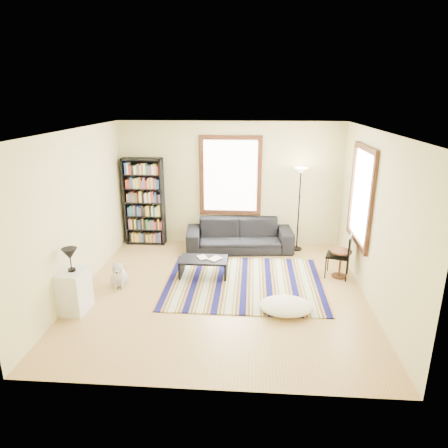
# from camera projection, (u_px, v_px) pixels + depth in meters

# --- Properties ---
(floor) EXTENTS (5.00, 5.00, 0.10)m
(floor) POSITION_uv_depth(u_px,v_px,m) (222.00, 294.00, 7.12)
(floor) COLOR tan
(floor) RESTS_ON ground
(ceiling) EXTENTS (5.00, 5.00, 0.10)m
(ceiling) POSITION_uv_depth(u_px,v_px,m) (222.00, 127.00, 6.23)
(ceiling) COLOR white
(ceiling) RESTS_ON floor
(wall_back) EXTENTS (5.00, 0.10, 2.80)m
(wall_back) POSITION_uv_depth(u_px,v_px,m) (231.00, 184.00, 9.09)
(wall_back) COLOR beige
(wall_back) RESTS_ON floor
(wall_front) EXTENTS (5.00, 0.10, 2.80)m
(wall_front) POSITION_uv_depth(u_px,v_px,m) (203.00, 285.00, 4.25)
(wall_front) COLOR beige
(wall_front) RESTS_ON floor
(wall_left) EXTENTS (0.10, 5.00, 2.80)m
(wall_left) POSITION_uv_depth(u_px,v_px,m) (74.00, 213.00, 6.85)
(wall_left) COLOR beige
(wall_left) RESTS_ON floor
(wall_right) EXTENTS (0.10, 5.00, 2.80)m
(wall_right) POSITION_uv_depth(u_px,v_px,m) (378.00, 219.00, 6.50)
(wall_right) COLOR beige
(wall_right) RESTS_ON floor
(window_back) EXTENTS (1.20, 0.06, 1.60)m
(window_back) POSITION_uv_depth(u_px,v_px,m) (230.00, 176.00, 8.95)
(window_back) COLOR white
(window_back) RESTS_ON wall_back
(window_right) EXTENTS (0.06, 1.20, 1.60)m
(window_right) POSITION_uv_depth(u_px,v_px,m) (361.00, 196.00, 7.20)
(window_right) COLOR white
(window_right) RESTS_ON wall_right
(rug) EXTENTS (2.91, 2.33, 0.02)m
(rug) POSITION_uv_depth(u_px,v_px,m) (244.00, 282.00, 7.42)
(rug) COLOR #0D0D45
(rug) RESTS_ON floor
(sofa) EXTENTS (1.14, 2.42, 0.68)m
(sofa) POSITION_uv_depth(u_px,v_px,m) (239.00, 235.00, 8.93)
(sofa) COLOR black
(sofa) RESTS_ON floor
(bookshelf) EXTENTS (0.90, 0.30, 2.00)m
(bookshelf) POSITION_uv_depth(u_px,v_px,m) (144.00, 202.00, 9.13)
(bookshelf) COLOR black
(bookshelf) RESTS_ON floor
(coffee_table) EXTENTS (1.02, 0.81, 0.36)m
(coffee_table) POSITION_uv_depth(u_px,v_px,m) (204.00, 267.00, 7.65)
(coffee_table) COLOR black
(coffee_table) RESTS_ON floor
(book_a) EXTENTS (0.27, 0.24, 0.02)m
(book_a) POSITION_uv_depth(u_px,v_px,m) (198.00, 258.00, 7.60)
(book_a) COLOR beige
(book_a) RESTS_ON coffee_table
(book_b) EXTENTS (0.30, 0.31, 0.02)m
(book_b) POSITION_uv_depth(u_px,v_px,m) (212.00, 257.00, 7.63)
(book_b) COLOR beige
(book_b) RESTS_ON coffee_table
(floor_cushion) EXTENTS (1.06, 0.95, 0.22)m
(floor_cushion) POSITION_uv_depth(u_px,v_px,m) (286.00, 306.00, 6.39)
(floor_cushion) COLOR white
(floor_cushion) RESTS_ON floor
(floor_lamp) EXTENTS (0.36, 0.36, 1.86)m
(floor_lamp) POSITION_uv_depth(u_px,v_px,m) (299.00, 210.00, 8.75)
(floor_lamp) COLOR black
(floor_lamp) RESTS_ON floor
(side_table) EXTENTS (0.52, 0.52, 0.54)m
(side_table) POSITION_uv_depth(u_px,v_px,m) (340.00, 264.00, 7.60)
(side_table) COLOR #472011
(side_table) RESTS_ON floor
(folding_chair) EXTENTS (0.52, 0.51, 0.86)m
(folding_chair) POSITION_uv_depth(u_px,v_px,m) (338.00, 255.00, 7.57)
(folding_chair) COLOR black
(folding_chair) RESTS_ON floor
(white_cabinet) EXTENTS (0.41, 0.52, 0.70)m
(white_cabinet) POSITION_uv_depth(u_px,v_px,m) (74.00, 291.00, 6.37)
(white_cabinet) COLOR silver
(white_cabinet) RESTS_ON floor
(table_lamp) EXTENTS (0.31, 0.31, 0.38)m
(table_lamp) POSITION_uv_depth(u_px,v_px,m) (70.00, 260.00, 6.20)
(table_lamp) COLOR black
(table_lamp) RESTS_ON white_cabinet
(dog) EXTENTS (0.47, 0.57, 0.50)m
(dog) POSITION_uv_depth(u_px,v_px,m) (119.00, 273.00, 7.25)
(dog) COLOR silver
(dog) RESTS_ON floor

